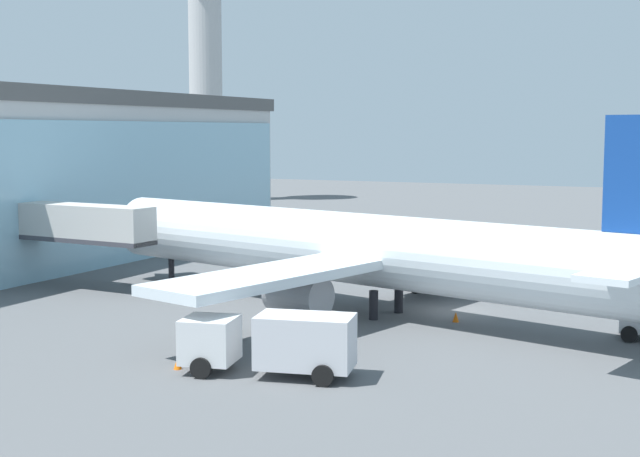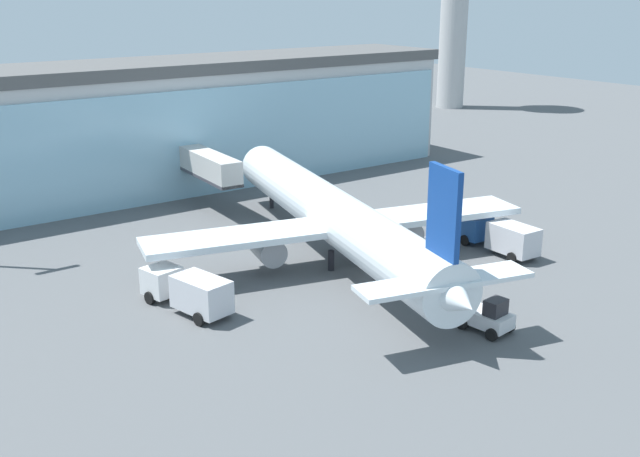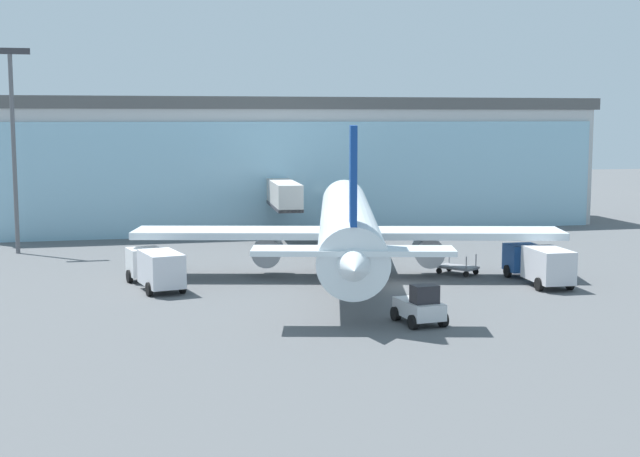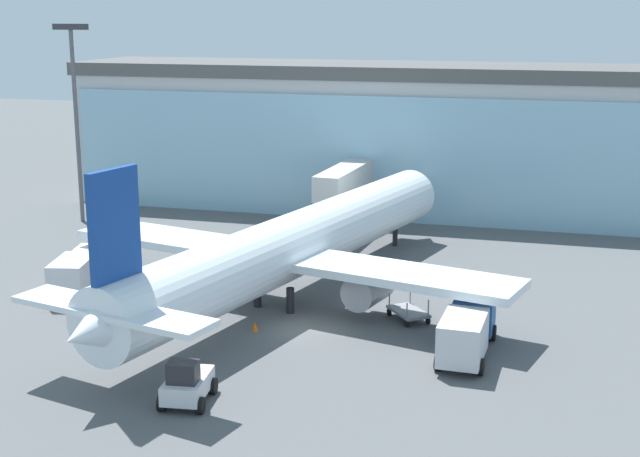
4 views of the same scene
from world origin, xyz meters
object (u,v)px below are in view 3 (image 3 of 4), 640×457
catering_truck (156,267)px  safety_cone_nose (366,286)px  safety_cone_wingtip (141,274)px  pushback_tug (420,307)px  jet_bridge (282,195)px  fuel_truck (539,263)px  baggage_cart (457,267)px  apron_light_mast (13,131)px  airplane (348,226)px

catering_truck → safety_cone_nose: (13.53, -3.91, -1.19)m
safety_cone_nose → safety_cone_wingtip: 16.55m
pushback_tug → safety_cone_nose: bearing=-5.8°
jet_bridge → fuel_truck: (12.81, -26.45, -2.70)m
baggage_cart → pushback_tug: (-8.13, -14.40, 0.47)m
apron_light_mast → pushback_tug: apron_light_mast is taller
jet_bridge → airplane: bearing=-173.1°
apron_light_mast → pushback_tug: bearing=-53.5°
fuel_truck → pushback_tug: bearing=130.3°
airplane → safety_cone_nose: bearing=-169.5°
apron_light_mast → baggage_cart: (32.28, -18.18, -9.76)m
airplane → baggage_cart: (7.86, -1.82, -3.06)m
jet_bridge → safety_cone_wingtip: bearing=145.9°
apron_light_mast → safety_cone_nose: size_ratio=31.08×
catering_truck → pushback_tug: (13.67, -14.02, -0.49)m
airplane → apron_light_mast: bearing=70.5°
jet_bridge → airplane: airplane is taller
apron_light_mast → safety_cone_nose: 34.37m
airplane → baggage_cart: bearing=-88.7°
fuel_truck → baggage_cart: size_ratio=2.31×
pushback_tug → safety_cone_wingtip: bearing=31.9°
jet_bridge → airplane: (0.96, -19.66, -0.60)m
fuel_truck → safety_cone_wingtip: fuel_truck is taller
airplane → pushback_tug: 16.43m
fuel_truck → safety_cone_wingtip: 28.09m
baggage_cart → pushback_tug: bearing=112.5°
apron_light_mast → safety_cone_wingtip: 19.92m
apron_light_mast → pushback_tug: size_ratio=5.05×
apron_light_mast → airplane: size_ratio=0.43×
pushback_tug → safety_cone_nose: size_ratio=6.15×
apron_light_mast → baggage_cart: bearing=-29.4°
pushback_tug → safety_cone_wingtip: size_ratio=6.15×
apron_light_mast → catering_truck: apron_light_mast is taller
safety_cone_nose → baggage_cart: bearing=27.4°
airplane → catering_truck: airplane is taller
apron_light_mast → safety_cone_wingtip: apron_light_mast is taller
fuel_truck → safety_cone_wingtip: size_ratio=13.43×
safety_cone_nose → safety_cone_wingtip: same height
airplane → pushback_tug: size_ratio=11.66×
fuel_truck → catering_truck: bearing=82.3°
apron_light_mast → safety_cone_nose: bearing=-43.1°
jet_bridge → pushback_tug: size_ratio=3.68×
apron_light_mast → fuel_truck: (36.26, -23.14, -8.79)m
jet_bridge → safety_cone_wingtip: 22.73m
jet_bridge → baggage_cart: 23.51m
safety_cone_nose → fuel_truck: bearing=-3.1°
safety_cone_nose → apron_light_mast: bearing=136.9°
safety_cone_wingtip → catering_truck: bearing=-78.6°
jet_bridge → apron_light_mast: (-23.45, -3.31, 6.09)m
catering_truck → baggage_cart: (21.80, 0.39, -0.97)m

